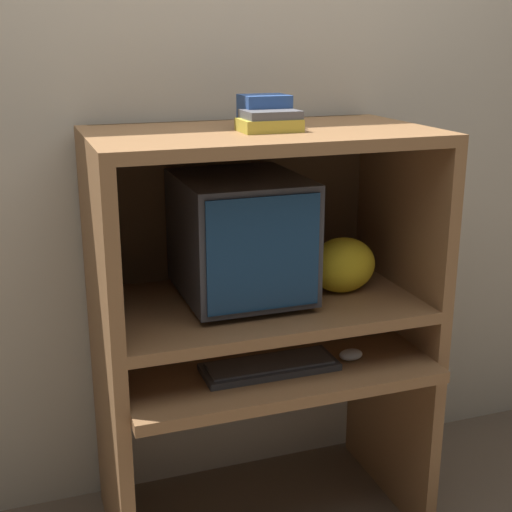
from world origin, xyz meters
The scene contains 10 objects.
wall_back centered at (0.00, 0.65, 1.30)m, with size 6.00×0.06×2.60m.
desk_base centered at (0.00, 0.24, 0.41)m, with size 1.03×0.66×0.65m.
desk_monitor_shelf centered at (0.00, 0.30, 0.78)m, with size 1.03×0.59×0.17m.
hutch_upper centered at (0.00, 0.33, 1.18)m, with size 1.03×0.59×0.53m.
crt_monitor centered at (-0.06, 0.33, 1.01)m, with size 0.37×0.44×0.39m.
keyboard centered at (-0.03, 0.13, 0.66)m, with size 0.41×0.15×0.03m.
mouse centered at (0.23, 0.11, 0.66)m, with size 0.08×0.05×0.03m.
snack_bag centered at (0.27, 0.27, 0.90)m, with size 0.22×0.16×0.18m.
book_stack centered at (0.01, 0.25, 1.37)m, with size 0.17×0.13×0.06m.
storage_box centered at (0.03, 0.34, 1.39)m, with size 0.14×0.12×0.10m.
Camera 1 is at (-0.71, -1.70, 1.60)m, focal length 50.00 mm.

